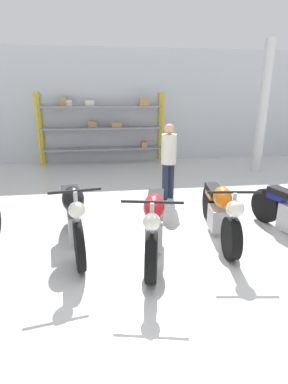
{
  "coord_description": "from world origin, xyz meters",
  "views": [
    {
      "loc": [
        -0.63,
        -4.1,
        2.18
      ],
      "look_at": [
        0.0,
        0.4,
        0.7
      ],
      "focal_mm": 28.0,
      "sensor_mm": 36.0,
      "label": 1
    }
  ],
  "objects_px": {
    "shelving_rack": "(102,125)",
    "person_browsing": "(169,156)",
    "motorcycle_black": "(74,214)",
    "motorcycle_red": "(154,222)",
    "motorcycle_orange": "(220,211)"
  },
  "relations": [
    {
      "from": "motorcycle_black",
      "to": "motorcycle_orange",
      "type": "distance_m",
      "value": 2.26
    },
    {
      "from": "motorcycle_black",
      "to": "motorcycle_red",
      "type": "height_order",
      "value": "motorcycle_black"
    },
    {
      "from": "motorcycle_black",
      "to": "motorcycle_red",
      "type": "bearing_deg",
      "value": 64.36
    },
    {
      "from": "shelving_rack",
      "to": "person_browsing",
      "type": "relative_size",
      "value": 2.45
    },
    {
      "from": "motorcycle_black",
      "to": "shelving_rack",
      "type": "bearing_deg",
      "value": 165.87
    },
    {
      "from": "shelving_rack",
      "to": "motorcycle_red",
      "type": "xyz_separation_m",
      "value": [
        0.66,
        -6.09,
        -0.79
      ]
    },
    {
      "from": "person_browsing",
      "to": "motorcycle_red",
      "type": "bearing_deg",
      "value": 130.76
    },
    {
      "from": "motorcycle_red",
      "to": "motorcycle_black",
      "type": "bearing_deg",
      "value": -93.92
    },
    {
      "from": "motorcycle_black",
      "to": "person_browsing",
      "type": "height_order",
      "value": "person_browsing"
    },
    {
      "from": "motorcycle_red",
      "to": "person_browsing",
      "type": "relative_size",
      "value": 1.27
    },
    {
      "from": "motorcycle_black",
      "to": "person_browsing",
      "type": "xyz_separation_m",
      "value": [
        1.84,
        1.91,
        0.44
      ]
    },
    {
      "from": "shelving_rack",
      "to": "motorcycle_black",
      "type": "height_order",
      "value": "shelving_rack"
    },
    {
      "from": "motorcycle_black",
      "to": "motorcycle_red",
      "type": "distance_m",
      "value": 1.19
    },
    {
      "from": "shelving_rack",
      "to": "person_browsing",
      "type": "height_order",
      "value": "shelving_rack"
    },
    {
      "from": "shelving_rack",
      "to": "person_browsing",
      "type": "distance_m",
      "value": 4.09
    }
  ]
}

